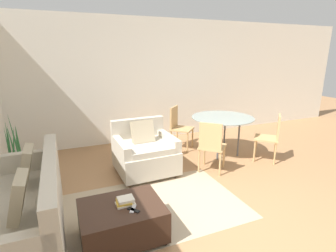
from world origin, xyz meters
TOP-DOWN VIEW (x-y plane):
  - ground_plane at (0.00, 0.00)m, footprint 20.00×20.00m
  - wall_back at (0.00, 3.63)m, footprint 12.00×0.06m
  - area_rug at (-0.84, 0.82)m, footprint 2.64×1.55m
  - couch at (-2.20, 0.78)m, footprint 0.87×2.01m
  - armchair at (-0.46, 1.90)m, footprint 0.98×0.93m
  - ottoman at (-1.22, 0.38)m, footprint 0.89×0.68m
  - book_stack at (-1.17, 0.40)m, footprint 0.21×0.17m
  - tv_remote_primary at (-1.12, 0.24)m, footprint 0.12×0.14m
  - tv_remote_secondary at (-1.12, 0.26)m, footprint 0.11×0.14m
  - potted_plant at (-2.42, 2.17)m, footprint 0.36×0.36m
  - dining_table at (1.23, 2.10)m, footprint 1.22×1.22m
  - dining_chair_near_left at (0.57, 1.44)m, footprint 0.59×0.59m
  - dining_chair_near_right at (1.88, 1.44)m, footprint 0.59×0.59m
  - dining_chair_far_left at (0.57, 2.75)m, footprint 0.59×0.59m

SIDE VIEW (x-z plane):
  - ground_plane at x=0.00m, z-range 0.00..0.00m
  - area_rug at x=-0.84m, z-range 0.00..0.01m
  - ottoman at x=-1.22m, z-range 0.02..0.42m
  - potted_plant at x=-2.42m, z-range -0.32..0.85m
  - couch at x=-2.20m, z-range -0.15..0.76m
  - armchair at x=-0.46m, z-range -0.10..0.80m
  - tv_remote_primary at x=-1.12m, z-range 0.40..0.41m
  - tv_remote_secondary at x=-1.12m, z-range 0.40..0.41m
  - book_stack at x=-1.17m, z-range 0.40..0.47m
  - dining_chair_near_left at x=0.57m, z-range 0.07..0.97m
  - dining_chair_near_right at x=1.88m, z-range 0.07..0.97m
  - dining_chair_far_left at x=0.57m, z-range 0.07..0.97m
  - dining_table at x=1.23m, z-range 0.31..1.08m
  - wall_back at x=0.00m, z-range 0.00..2.75m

